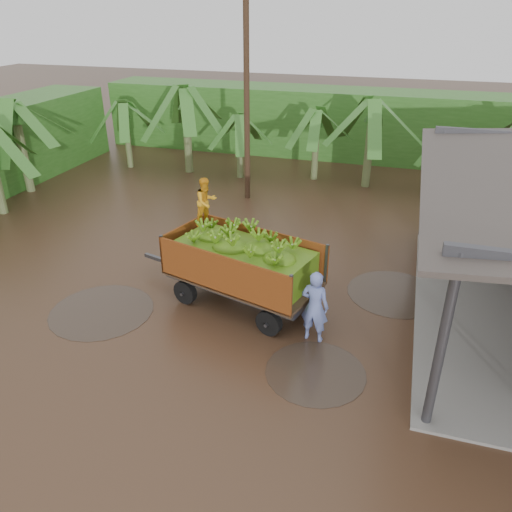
{
  "coord_description": "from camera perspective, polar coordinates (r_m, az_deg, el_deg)",
  "views": [
    {
      "loc": [
        4.17,
        -12.04,
        7.81
      ],
      "look_at": [
        0.45,
        0.09,
        1.32
      ],
      "focal_mm": 35.0,
      "sensor_mm": 36.0,
      "label": 1
    }
  ],
  "objects": [
    {
      "name": "banana_trailer",
      "position": [
        13.93,
        -1.59,
        -0.82
      ],
      "size": [
        6.01,
        3.16,
        3.41
      ],
      "rotation": [
        0.0,
        0.0,
        -0.28
      ],
      "color": "#A44E17",
      "rests_on": "ground"
    },
    {
      "name": "banana_plants",
      "position": [
        21.75,
        -9.47,
        10.96
      ],
      "size": [
        24.69,
        20.33,
        4.31
      ],
      "color": "#2D661E",
      "rests_on": "ground"
    },
    {
      "name": "utility_pole",
      "position": [
        21.33,
        -1.07,
        17.89
      ],
      "size": [
        1.2,
        0.24,
        8.7
      ],
      "color": "#47301E",
      "rests_on": "ground"
    },
    {
      "name": "hedge_north",
      "position": [
        29.34,
        4.69,
        15.17
      ],
      "size": [
        22.0,
        3.0,
        3.6
      ],
      "primitive_type": "cube",
      "color": "#2D661E",
      "rests_on": "ground"
    },
    {
      "name": "ground",
      "position": [
        14.95,
        -1.77,
        -4.43
      ],
      "size": [
        100.0,
        100.0,
        0.0
      ],
      "primitive_type": "plane",
      "color": "black",
      "rests_on": "ground"
    },
    {
      "name": "man_blue",
      "position": [
        12.65,
        6.72,
        -5.75
      ],
      "size": [
        0.77,
        0.55,
        1.97
      ],
      "primitive_type": "imported",
      "rotation": [
        0.0,
        0.0,
        3.03
      ],
      "color": "#6A7BC1",
      "rests_on": "ground"
    }
  ]
}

